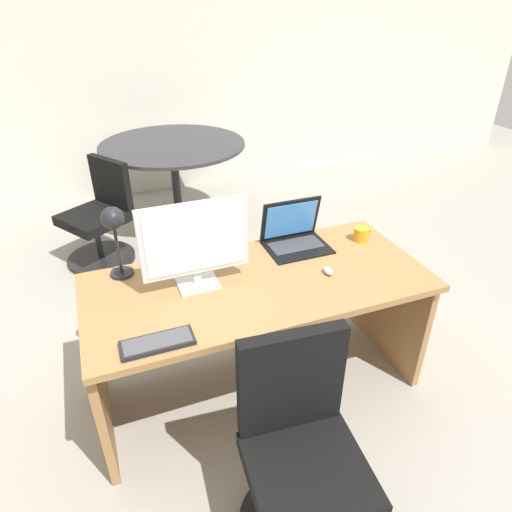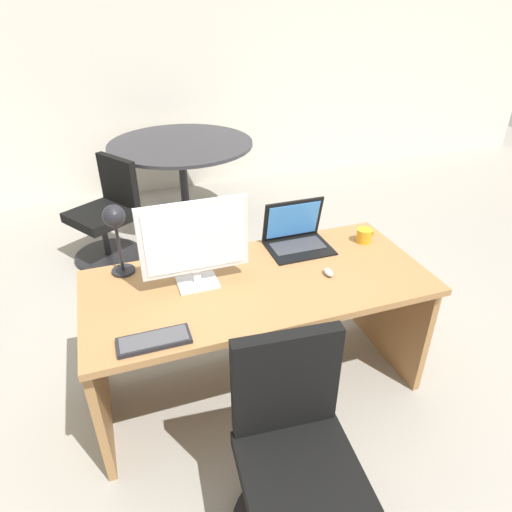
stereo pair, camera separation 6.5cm
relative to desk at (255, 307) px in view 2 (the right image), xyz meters
The scene contains 12 objects.
ground 1.54m from the desk, 90.00° to the left, with size 12.00×12.00×0.00m, color gray.
back_wall 3.34m from the desk, 90.00° to the left, with size 10.00×0.10×2.80m, color silver.
desk is the anchor object (origin of this frame).
monitor 0.55m from the desk, behind, with size 0.53×0.16×0.45m.
laptop 0.50m from the desk, 35.90° to the left, with size 0.35×0.28×0.26m.
keyboard 0.71m from the desk, 148.45° to the right, with size 0.31×0.12×0.02m.
mouse 0.44m from the desk, 19.31° to the right, with size 0.04×0.07×0.03m.
desk_lamp 0.84m from the desk, 160.32° to the left, with size 0.12×0.15×0.39m.
coffee_mug 0.77m from the desk, 10.11° to the left, with size 0.11×0.09×0.08m.
office_chair 0.86m from the desk, 98.24° to the right, with size 0.56×0.56×0.92m.
meeting_table 2.28m from the desk, 88.60° to the left, with size 1.34×1.34×0.80m.
meeting_chair_near 1.93m from the desk, 111.21° to the left, with size 0.65×0.64×0.85m.
Camera 2 is at (-0.64, -1.79, 2.02)m, focal length 31.56 mm.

